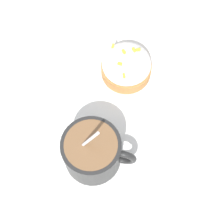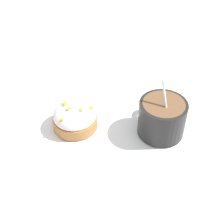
# 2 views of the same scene
# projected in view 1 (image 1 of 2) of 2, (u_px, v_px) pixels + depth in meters

# --- Properties ---
(ground_plane) EXTENTS (3.00, 3.00, 0.00)m
(ground_plane) POSITION_uv_depth(u_px,v_px,m) (108.00, 113.00, 0.57)
(ground_plane) COLOR silver
(paper_napkin) EXTENTS (0.30, 0.29, 0.00)m
(paper_napkin) POSITION_uv_depth(u_px,v_px,m) (108.00, 113.00, 0.57)
(paper_napkin) COLOR white
(paper_napkin) RESTS_ON ground_plane
(coffee_cup) EXTENTS (0.08, 0.11, 0.10)m
(coffee_cup) POSITION_uv_depth(u_px,v_px,m) (91.00, 151.00, 0.51)
(coffee_cup) COLOR black
(coffee_cup) RESTS_ON paper_napkin
(frosted_pastry) EXTENTS (0.08, 0.08, 0.05)m
(frosted_pastry) POSITION_uv_depth(u_px,v_px,m) (126.00, 66.00, 0.58)
(frosted_pastry) COLOR #B2753D
(frosted_pastry) RESTS_ON paper_napkin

